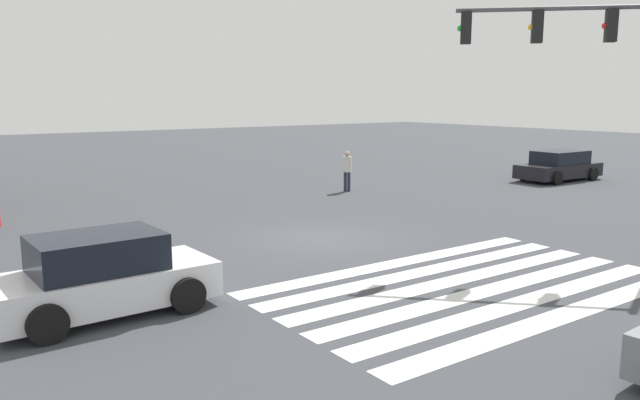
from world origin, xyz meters
TOP-DOWN VIEW (x-y plane):
  - ground_plane at (0.00, 0.00)m, footprint 121.48×121.48m
  - crosswalk_markings at (0.00, -5.77)m, footprint 9.39×5.35m
  - traffic_signal_mast at (5.35, -5.35)m, footprint 4.19×4.19m
  - car_1 at (-7.23, -2.85)m, footprint 4.26×2.17m
  - car_2 at (17.41, 3.65)m, footprint 4.76×2.27m
  - pedestrian at (6.42, 6.95)m, footprint 0.41×0.41m

SIDE VIEW (x-z plane):
  - ground_plane at x=0.00m, z-range 0.00..0.00m
  - crosswalk_markings at x=0.00m, z-range 0.00..0.01m
  - car_2 at x=17.41m, z-range -0.03..1.47m
  - car_1 at x=-7.23m, z-range -0.04..1.57m
  - pedestrian at x=6.42m, z-range 0.12..1.91m
  - traffic_signal_mast at x=5.35m, z-range 1.60..8.37m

